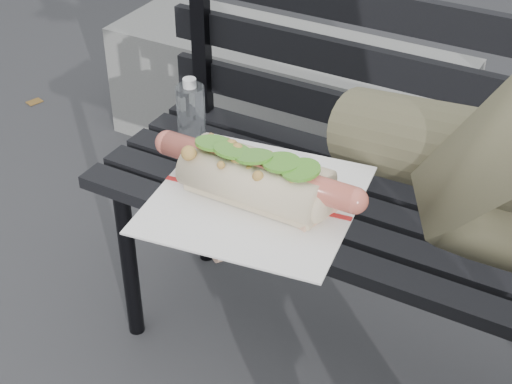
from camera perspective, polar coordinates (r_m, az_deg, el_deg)
park_bench at (r=1.69m, az=12.92°, el=0.20°), size 1.50×0.44×0.88m
concrete_block at (r=2.68m, az=2.18°, el=6.86°), size 1.20×0.40×0.40m
held_hotdog at (r=0.73m, az=16.54°, el=0.72°), size 0.63×0.32×0.20m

